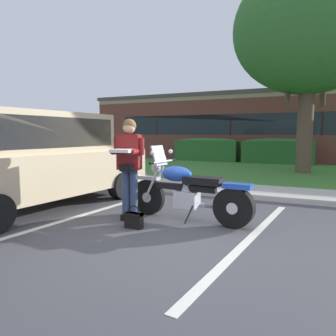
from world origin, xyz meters
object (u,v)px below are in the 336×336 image
motorcycle (192,192)px  shade_tree (309,30)px  hedge_center_left (278,151)px  brick_building (321,127)px  handbag (134,219)px  rider_person (129,161)px  parked_suv_adjacent (35,159)px  hedge_left (206,149)px

motorcycle → shade_tree: shade_tree is taller
hedge_center_left → brick_building: brick_building is taller
shade_tree → hedge_center_left: (-1.25, 3.47, -4.36)m
handbag → brick_building: 17.65m
shade_tree → motorcycle: bearing=-101.0°
rider_person → handbag: rider_person is taller
parked_suv_adjacent → hedge_left: bearing=91.0°
parked_suv_adjacent → hedge_center_left: 11.78m
motorcycle → brick_building: 16.78m
parked_suv_adjacent → shade_tree: size_ratio=0.69×
hedge_left → brick_building: (5.41, 5.67, 1.22)m
hedge_center_left → rider_person: bearing=-96.1°
parked_suv_adjacent → brick_building: bearing=72.9°
hedge_left → brick_building: bearing=46.4°
rider_person → brick_building: size_ratio=0.07×
rider_person → hedge_left: (-2.33, 11.28, -0.36)m
motorcycle → rider_person: rider_person is taller
motorcycle → parked_suv_adjacent: parked_suv_adjacent is taller
handbag → parked_suv_adjacent: parked_suv_adjacent is taller
rider_person → shade_tree: size_ratio=0.24×
handbag → hedge_left: hedge_left is taller
rider_person → motorcycle: bearing=19.9°
handbag → brick_building: brick_building is taller
brick_building → rider_person: bearing=-100.3°
parked_suv_adjacent → shade_tree: bearing=59.5°
shade_tree → hedge_left: (-4.78, 3.47, -4.36)m
shade_tree → brick_building: size_ratio=0.28×
hedge_center_left → brick_building: 6.10m
motorcycle → handbag: (-0.68, -0.76, -0.34)m
motorcycle → brick_building: (2.08, 16.59, 1.38)m
shade_tree → hedge_left: size_ratio=2.22×
rider_person → brick_building: brick_building is taller
rider_person → brick_building: bearing=79.7°
rider_person → shade_tree: bearing=72.6°
hedge_center_left → handbag: bearing=-94.3°
motorcycle → shade_tree: 8.83m
rider_person → parked_suv_adjacent: size_ratio=0.34×
handbag → hedge_center_left: size_ratio=0.11×
shade_tree → brick_building: (0.62, 9.14, -3.14)m
motorcycle → handbag: bearing=-131.8°
motorcycle → shade_tree: (1.45, 7.45, 4.53)m
rider_person → hedge_center_left: rider_person is taller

